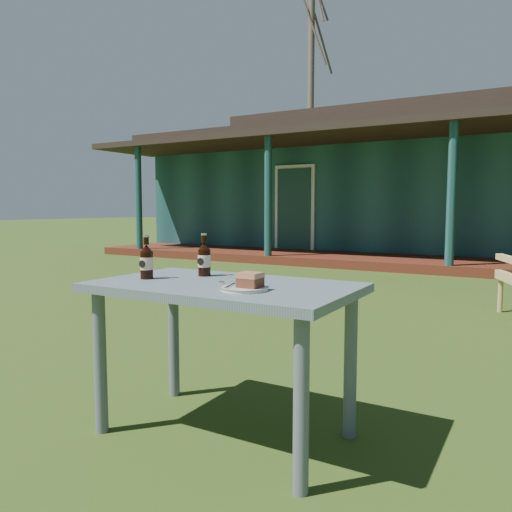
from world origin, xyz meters
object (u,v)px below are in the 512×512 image
Objects in this scene: cafe_table at (224,305)px; cake_slice at (250,280)px; cola_bottle_near at (204,259)px; cola_bottle_far at (147,261)px; plate at (245,288)px.

cake_slice is at bearing -28.76° from cafe_table.
cola_bottle_near is 0.29m from cola_bottle_far.
cola_bottle_far is (-0.40, -0.07, 0.19)m from cafe_table.
cola_bottle_far reaches higher than plate.
plate is (0.19, -0.12, 0.11)m from cafe_table.
cola_bottle_far is at bearing 175.51° from cake_slice.
plate is at bearing -34.14° from cola_bottle_near.
cake_slice is at bearing -4.49° from cola_bottle_far.
plate reaches higher than cafe_table.
cake_slice reaches higher than cafe_table.
plate is 0.50m from cola_bottle_near.
cake_slice is at bearing -32.21° from cola_bottle_near.
cola_bottle_near is at bearing 145.86° from plate.
cafe_table is at bearing 9.60° from cola_bottle_far.
plate is at bearing -5.08° from cola_bottle_far.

